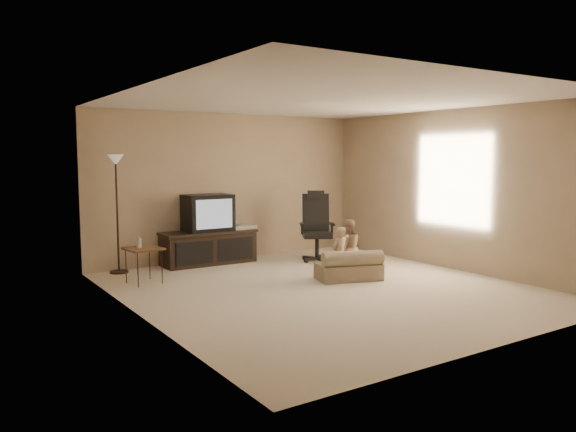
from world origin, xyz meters
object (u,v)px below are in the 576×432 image
toddler_right (348,248)px  side_table (143,249)px  office_chair (317,236)px  tv_stand (208,235)px  toddler_left (340,254)px  floor_lamp (116,187)px  child_sofa (350,268)px

toddler_right → side_table: bearing=-2.2°
toddler_right → office_chair: bearing=-84.2°
tv_stand → office_chair: office_chair is taller
tv_stand → toddler_right: tv_stand is taller
toddler_left → toddler_right: bearing=-156.0°
tv_stand → floor_lamp: (-1.47, 0.06, 0.83)m
office_chair → side_table: size_ratio=1.75×
office_chair → toddler_right: size_ratio=1.40×
office_chair → toddler_left: 1.57m
tv_stand → office_chair: 1.83m
tv_stand → child_sofa: size_ratio=1.60×
tv_stand → child_sofa: 2.56m
tv_stand → floor_lamp: bearing=178.2°
side_table → toddler_left: bearing=-29.0°
tv_stand → floor_lamp: floor_lamp is taller
office_chair → toddler_right: (-0.35, -1.27, -0.00)m
toddler_left → toddler_right: 0.34m
floor_lamp → toddler_left: (2.50, -2.25, -0.93)m
floor_lamp → child_sofa: floor_lamp is taller
child_sofa → toddler_left: toddler_left is taller
side_table → floor_lamp: size_ratio=0.38×
side_table → toddler_right: (2.71, -1.17, -0.06)m
tv_stand → child_sofa: bearing=-62.7°
toddler_left → floor_lamp: bearing=-48.7°
tv_stand → side_table: (-1.40, -0.85, 0.01)m
office_chair → child_sofa: (-0.51, -1.51, -0.25)m
tv_stand → toddler_right: bearing=-56.5°
tv_stand → toddler_left: bearing=-64.5°
toddler_left → child_sofa: bearing=141.7°
side_table → floor_lamp: floor_lamp is taller
office_chair → child_sofa: size_ratio=1.18×
office_chair → child_sofa: office_chair is taller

